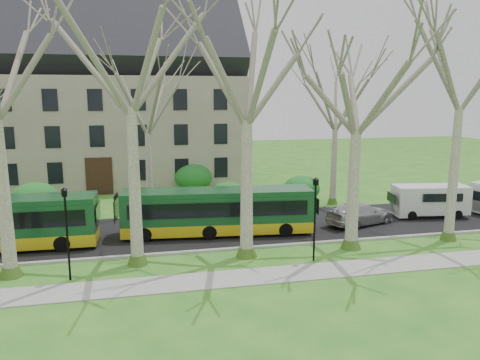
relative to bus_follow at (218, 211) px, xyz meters
name	(u,v)px	position (x,y,z in m)	size (l,w,h in m)	color
ground	(196,263)	(-1.91, -4.53, -1.49)	(120.00, 120.00, 0.00)	#2A7120
sidewalk	(203,281)	(-1.91, -7.03, -1.46)	(70.00, 2.00, 0.06)	gray
road	(185,232)	(-1.91, 0.97, -1.46)	(80.00, 8.00, 0.06)	black
curb	(193,252)	(-1.91, -3.03, -1.42)	(80.00, 0.25, 0.14)	#A5A39E
building	(100,98)	(-7.91, 19.47, 6.58)	(26.50, 12.20, 16.00)	gray
tree_row_verge	(193,125)	(-1.91, -4.23, 5.51)	(49.00, 7.00, 14.00)	gray
tree_row_far	(157,130)	(-3.24, 6.47, 4.51)	(33.00, 7.00, 12.00)	gray
lamp_row	(198,219)	(-1.91, -5.53, 1.09)	(36.22, 0.22, 4.30)	black
hedges	(114,192)	(-6.58, 9.47, -0.49)	(30.60, 8.60, 2.00)	#18561F
bus_follow	(218,211)	(0.00, 0.00, 0.00)	(11.42, 2.38, 2.85)	#144622
sedan	(360,214)	(9.48, 0.12, -0.72)	(2.00, 4.91, 1.42)	#B7B6BB
van_a	(430,201)	(15.13, 0.86, -0.33)	(5.03, 1.83, 2.19)	silver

